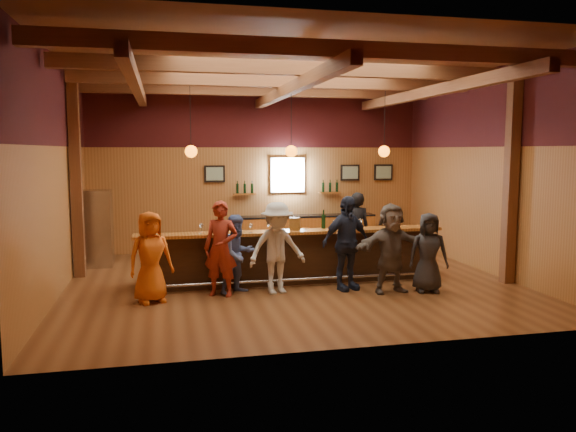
{
  "coord_description": "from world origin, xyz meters",
  "views": [
    {
      "loc": [
        -2.54,
        -11.12,
        2.72
      ],
      "look_at": [
        0.0,
        0.3,
        1.35
      ],
      "focal_mm": 35.0,
      "sensor_mm": 36.0,
      "label": 1
    }
  ],
  "objects_px": {
    "back_bar_cabinet": "(304,232)",
    "bottle_a": "(324,221)",
    "customer_denim": "(238,254)",
    "customer_navy": "(346,243)",
    "stainless_fridge": "(97,228)",
    "ice_bucket": "(295,224)",
    "customer_white": "(277,248)",
    "customer_brown": "(391,248)",
    "bartender": "(356,230)",
    "customer_dark": "(428,253)",
    "bar_counter": "(290,256)",
    "customer_orange": "(151,257)",
    "customer_redvest": "(221,249)"
  },
  "relations": [
    {
      "from": "bottle_a",
      "to": "customer_dark",
      "type": "bearing_deg",
      "value": -37.52
    },
    {
      "from": "customer_denim",
      "to": "customer_navy",
      "type": "bearing_deg",
      "value": -33.57
    },
    {
      "from": "stainless_fridge",
      "to": "customer_denim",
      "type": "distance_m",
      "value": 4.37
    },
    {
      "from": "customer_white",
      "to": "customer_brown",
      "type": "distance_m",
      "value": 2.19
    },
    {
      "from": "ice_bucket",
      "to": "bottle_a",
      "type": "relative_size",
      "value": 0.64
    },
    {
      "from": "customer_white",
      "to": "ice_bucket",
      "type": "distance_m",
      "value": 0.94
    },
    {
      "from": "bar_counter",
      "to": "customer_white",
      "type": "height_order",
      "value": "customer_white"
    },
    {
      "from": "bartender",
      "to": "customer_brown",
      "type": "bearing_deg",
      "value": 93.85
    },
    {
      "from": "customer_brown",
      "to": "customer_redvest",
      "type": "bearing_deg",
      "value": 166.41
    },
    {
      "from": "stainless_fridge",
      "to": "customer_orange",
      "type": "xyz_separation_m",
      "value": [
        1.3,
        -3.55,
        -0.08
      ]
    },
    {
      "from": "customer_orange",
      "to": "customer_white",
      "type": "bearing_deg",
      "value": -17.53
    },
    {
      "from": "customer_denim",
      "to": "bartender",
      "type": "bearing_deg",
      "value": 1.53
    },
    {
      "from": "customer_brown",
      "to": "customer_navy",
      "type": "bearing_deg",
      "value": 148.21
    },
    {
      "from": "bar_counter",
      "to": "customer_orange",
      "type": "relative_size",
      "value": 3.83
    },
    {
      "from": "customer_denim",
      "to": "bartender",
      "type": "height_order",
      "value": "bartender"
    },
    {
      "from": "customer_dark",
      "to": "back_bar_cabinet",
      "type": "bearing_deg",
      "value": 115.9
    },
    {
      "from": "back_bar_cabinet",
      "to": "stainless_fridge",
      "type": "xyz_separation_m",
      "value": [
        -5.3,
        -1.12,
        0.42
      ]
    },
    {
      "from": "bartender",
      "to": "ice_bucket",
      "type": "distance_m",
      "value": 2.12
    },
    {
      "from": "back_bar_cabinet",
      "to": "bartender",
      "type": "height_order",
      "value": "bartender"
    },
    {
      "from": "bartender",
      "to": "ice_bucket",
      "type": "xyz_separation_m",
      "value": [
        -1.73,
        -1.17,
        0.35
      ]
    },
    {
      "from": "back_bar_cabinet",
      "to": "customer_redvest",
      "type": "bearing_deg",
      "value": -121.26
    },
    {
      "from": "customer_denim",
      "to": "customer_brown",
      "type": "relative_size",
      "value": 0.88
    },
    {
      "from": "customer_denim",
      "to": "customer_white",
      "type": "relative_size",
      "value": 0.86
    },
    {
      "from": "customer_white",
      "to": "customer_dark",
      "type": "relative_size",
      "value": 1.14
    },
    {
      "from": "bar_counter",
      "to": "customer_denim",
      "type": "distance_m",
      "value": 1.47
    },
    {
      "from": "customer_redvest",
      "to": "customer_brown",
      "type": "bearing_deg",
      "value": 16.31
    },
    {
      "from": "stainless_fridge",
      "to": "customer_dark",
      "type": "height_order",
      "value": "stainless_fridge"
    },
    {
      "from": "customer_navy",
      "to": "customer_denim",
      "type": "bearing_deg",
      "value": 157.3
    },
    {
      "from": "bar_counter",
      "to": "customer_orange",
      "type": "height_order",
      "value": "customer_orange"
    },
    {
      "from": "customer_redvest",
      "to": "ice_bucket",
      "type": "xyz_separation_m",
      "value": [
        1.57,
        0.66,
        0.34
      ]
    },
    {
      "from": "customer_denim",
      "to": "bottle_a",
      "type": "xyz_separation_m",
      "value": [
        1.88,
        0.63,
        0.51
      ]
    },
    {
      "from": "customer_redvest",
      "to": "customer_orange",
      "type": "bearing_deg",
      "value": -147.02
    },
    {
      "from": "bar_counter",
      "to": "ice_bucket",
      "type": "relative_size",
      "value": 25.27
    },
    {
      "from": "back_bar_cabinet",
      "to": "bottle_a",
      "type": "height_order",
      "value": "bottle_a"
    },
    {
      "from": "customer_redvest",
      "to": "bottle_a",
      "type": "bearing_deg",
      "value": 43.13
    },
    {
      "from": "bar_counter",
      "to": "customer_redvest",
      "type": "bearing_deg",
      "value": -149.33
    },
    {
      "from": "customer_white",
      "to": "bottle_a",
      "type": "distance_m",
      "value": 1.45
    },
    {
      "from": "bottle_a",
      "to": "back_bar_cabinet",
      "type": "bearing_deg",
      "value": 82.15
    },
    {
      "from": "customer_orange",
      "to": "customer_brown",
      "type": "relative_size",
      "value": 0.95
    },
    {
      "from": "customer_navy",
      "to": "ice_bucket",
      "type": "distance_m",
      "value": 1.17
    },
    {
      "from": "stainless_fridge",
      "to": "customer_denim",
      "type": "bearing_deg",
      "value": -48.2
    },
    {
      "from": "customer_navy",
      "to": "customer_dark",
      "type": "bearing_deg",
      "value": -36.16
    },
    {
      "from": "back_bar_cabinet",
      "to": "customer_denim",
      "type": "xyz_separation_m",
      "value": [
        -2.39,
        -4.37,
        0.28
      ]
    },
    {
      "from": "stainless_fridge",
      "to": "customer_white",
      "type": "xyz_separation_m",
      "value": [
        3.64,
        -3.41,
        -0.02
      ]
    },
    {
      "from": "bar_counter",
      "to": "stainless_fridge",
      "type": "distance_m",
      "value": 4.81
    },
    {
      "from": "stainless_fridge",
      "to": "ice_bucket",
      "type": "relative_size",
      "value": 7.22
    },
    {
      "from": "back_bar_cabinet",
      "to": "ice_bucket",
      "type": "xyz_separation_m",
      "value": [
        -1.15,
        -3.83,
        0.76
      ]
    },
    {
      "from": "customer_orange",
      "to": "customer_brown",
      "type": "height_order",
      "value": "customer_brown"
    },
    {
      "from": "customer_navy",
      "to": "customer_brown",
      "type": "xyz_separation_m",
      "value": [
        0.78,
        -0.39,
        -0.06
      ]
    },
    {
      "from": "bar_counter",
      "to": "customer_navy",
      "type": "xyz_separation_m",
      "value": [
        0.89,
        -0.99,
        0.4
      ]
    }
  ]
}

